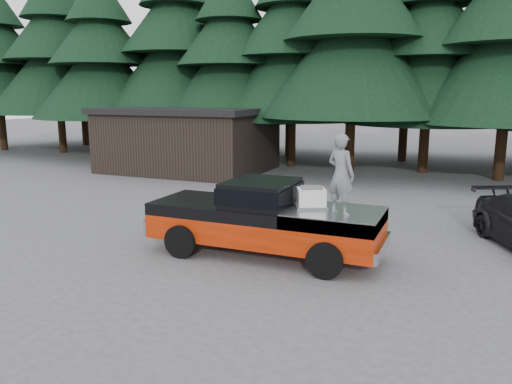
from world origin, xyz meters
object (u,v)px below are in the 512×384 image
at_px(air_compressor, 311,199).
at_px(man_on_bed, 341,174).
at_px(pickup_truck, 265,230).
at_px(utility_building, 189,139).

distance_m(air_compressor, man_on_bed, 1.13).
bearing_deg(air_compressor, pickup_truck, 158.84).
relative_size(pickup_truck, man_on_bed, 3.23).
height_order(man_on_bed, utility_building, utility_building).
height_order(pickup_truck, utility_building, utility_building).
xyz_separation_m(air_compressor, man_on_bed, (0.80, -0.40, 0.70)).
bearing_deg(utility_building, air_compressor, -48.53).
distance_m(air_compressor, utility_building, 15.29).
distance_m(pickup_truck, air_compressor, 1.49).
xyz_separation_m(man_on_bed, utility_building, (-10.92, 11.85, -0.59)).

